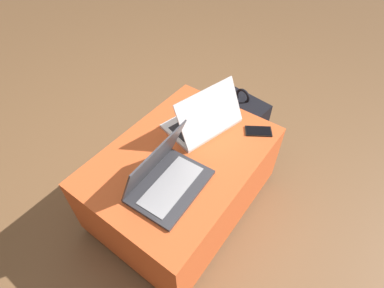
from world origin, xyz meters
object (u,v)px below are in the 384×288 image
Objects in this scene: cell_phone at (258,131)px; backpack at (239,124)px; laptop_far at (204,119)px; laptop_near at (165,177)px.

backpack is at bearing 10.04° from cell_phone.
laptop_far reaches higher than cell_phone.
laptop_near is at bearing 128.73° from cell_phone.
laptop_near is 2.38× the size of cell_phone.
laptop_far is 2.72× the size of cell_phone.
laptop_near is 0.88× the size of laptop_far.
laptop_far is (0.41, 0.08, -0.00)m from laptop_near.
laptop_near is at bearing 24.81° from laptop_far.
backpack is at bearing -171.67° from laptop_far.
backpack is (0.37, -0.04, -0.29)m from laptop_far.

